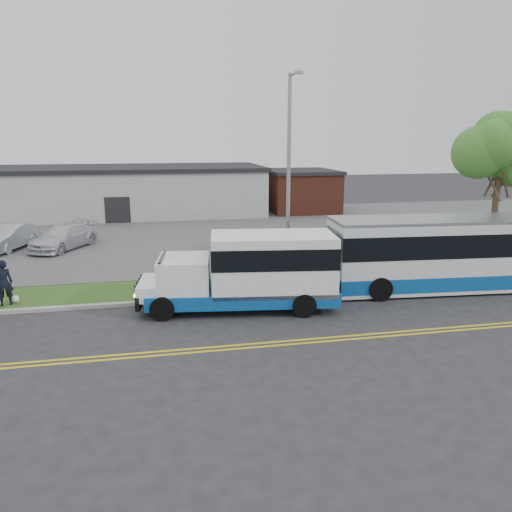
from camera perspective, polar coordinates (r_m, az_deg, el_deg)
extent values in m
plane|color=#28282B|center=(20.79, -2.48, -5.88)|extent=(140.00, 140.00, 0.00)
cube|color=yellow|center=(17.25, -0.42, -10.01)|extent=(70.00, 0.12, 0.01)
cube|color=yellow|center=(16.98, -0.22, -10.40)|extent=(70.00, 0.12, 0.01)
cube|color=#9E9B93|center=(21.80, -2.94, -4.75)|extent=(80.00, 0.30, 0.15)
cube|color=#39551C|center=(23.50, -3.60, -3.46)|extent=(80.00, 3.30, 0.10)
cube|color=#4C4C4F|center=(37.14, -6.65, 2.76)|extent=(80.00, 25.00, 0.10)
cube|color=#9E9E99|center=(46.73, -15.22, 6.98)|extent=(25.00, 10.00, 4.00)
cube|color=black|center=(46.56, -15.38, 9.64)|extent=(25.40, 10.40, 0.35)
cube|color=black|center=(41.94, -15.53, 5.03)|extent=(2.00, 0.15, 2.20)
cube|color=brown|center=(47.63, 5.09, 7.26)|extent=(6.00, 7.00, 3.60)
cube|color=black|center=(47.47, 5.14, 9.60)|extent=(6.30, 7.30, 0.30)
cylinder|color=#3D2921|center=(28.48, 25.46, 3.25)|extent=(0.32, 0.32, 4.76)
ellipsoid|color=#3A7227|center=(28.15, 26.23, 10.76)|extent=(5.20, 5.20, 4.42)
cylinder|color=gray|center=(23.08, 3.73, 8.38)|extent=(0.18, 0.18, 9.50)
cylinder|color=gray|center=(22.48, 4.42, 20.12)|extent=(0.12, 1.40, 0.12)
cube|color=gray|center=(21.85, 4.91, 20.17)|extent=(0.35, 0.18, 0.12)
cube|color=#0D4A94|center=(20.50, -1.55, -4.33)|extent=(7.89, 3.54, 0.56)
cube|color=white|center=(20.24, 1.92, -0.78)|extent=(5.22, 3.19, 2.35)
cube|color=black|center=(20.14, 1.93, 0.30)|extent=(5.25, 3.24, 0.84)
cube|color=white|center=(20.29, -8.22, -2.02)|extent=(2.31, 2.65, 1.34)
cube|color=black|center=(20.31, -10.60, -1.44)|extent=(0.39, 2.13, 1.01)
cube|color=white|center=(20.57, -11.60, -3.57)|extent=(1.41, 2.42, 0.62)
cube|color=black|center=(20.74, -12.94, -4.47)|extent=(0.46, 2.30, 0.56)
sphere|color=#FFD88C|center=(19.88, -13.50, -4.44)|extent=(0.25, 0.25, 0.22)
sphere|color=#FFD88C|center=(21.46, -12.79, -3.07)|extent=(0.25, 0.25, 0.22)
cylinder|color=black|center=(19.52, -10.67, -5.95)|extent=(0.97, 0.43, 0.94)
cylinder|color=black|center=(21.80, -9.97, -3.84)|extent=(0.97, 0.43, 0.94)
cylinder|color=black|center=(19.65, 5.52, -5.64)|extent=(0.97, 0.43, 0.94)
cylinder|color=black|center=(21.92, 4.48, -3.58)|extent=(0.97, 0.43, 0.94)
cube|color=silver|center=(24.74, 22.22, 0.31)|extent=(12.08, 3.55, 3.14)
cube|color=#0D4A94|center=(24.99, 22.00, -2.11)|extent=(12.10, 3.57, 0.65)
cube|color=black|center=(24.62, 22.34, 1.66)|extent=(12.12, 3.59, 1.03)
cube|color=black|center=(22.35, 9.02, 0.83)|extent=(0.29, 2.49, 1.73)
cube|color=black|center=(22.72, 8.69, -3.04)|extent=(0.32, 2.71, 0.54)
cube|color=gray|center=(24.46, 22.55, 3.94)|extent=(12.08, 3.55, 0.13)
cylinder|color=black|center=(22.11, 13.99, -3.67)|extent=(1.06, 0.42, 1.04)
cylinder|color=black|center=(24.40, 11.83, -1.94)|extent=(1.06, 0.42, 1.04)
cylinder|color=black|center=(27.51, 25.82, -1.28)|extent=(1.06, 0.42, 1.04)
imported|color=black|center=(22.92, -26.89, -2.74)|extent=(0.82, 0.67, 1.92)
imported|color=#A4A7AB|center=(34.33, -26.39, 1.93)|extent=(2.96, 4.84, 1.51)
imported|color=silver|center=(33.19, -21.14, 2.06)|extent=(4.23, 5.51, 1.49)
sphere|color=white|center=(23.29, -25.82, -4.44)|extent=(0.32, 0.32, 0.32)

